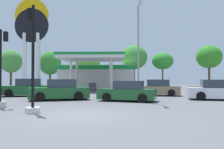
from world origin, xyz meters
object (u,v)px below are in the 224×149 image
object	(u,v)px
car_2	(157,88)
traffic_signal_0	(1,79)
car_1	(60,90)
car_5	(28,88)
station_pole_sign	(32,32)
tree_2	(89,64)
car_4	(127,92)
car_6	(211,88)
tree_4	(163,61)
traffic_signal_1	(32,79)
corner_streetlamp	(139,44)
tree_0	(11,61)
tree_1	(50,63)
car_3	(218,91)
tree_3	(134,57)
tree_5	(209,57)

from	to	relation	value
car_2	traffic_signal_0	size ratio (longest dim) A/B	1.02
car_1	car_5	world-z (taller)	car_5
station_pole_sign	tree_2	distance (m)	12.73
car_4	car_6	bearing A→B (deg)	37.11
car_2	tree_4	xyz separation A→B (m)	(4.16, 17.79, 4.00)
traffic_signal_1	corner_streetlamp	bearing A→B (deg)	40.79
tree_0	tree_2	xyz separation A→B (m)	(13.60, 1.05, -0.41)
corner_streetlamp	traffic_signal_0	bearing A→B (deg)	-161.01
traffic_signal_1	tree_1	size ratio (longest dim) A/B	0.81
car_4	car_6	xyz separation A→B (m)	(8.88, 6.72, -0.02)
car_3	car_6	xyz separation A→B (m)	(1.82, 5.66, -0.05)
station_pole_sign	tree_1	xyz separation A→B (m)	(-0.48, 9.70, -3.55)
tree_3	corner_streetlamp	bearing A→B (deg)	-93.45
tree_0	tree_1	xyz separation A→B (m)	(6.85, 0.29, -0.29)
car_2	tree_1	size ratio (longest dim) A/B	0.72
tree_0	tree_3	xyz separation A→B (m)	(21.62, -0.62, 0.61)
car_2	tree_0	world-z (taller)	tree_0
traffic_signal_1	car_1	bearing A→B (deg)	93.44
car_1	tree_1	bearing A→B (deg)	108.87
car_1	car_6	size ratio (longest dim) A/B	1.17
station_pole_sign	tree_3	world-z (taller)	station_pole_sign
car_5	traffic_signal_1	bearing A→B (deg)	-66.62
tree_4	tree_5	bearing A→B (deg)	-10.99
car_2	car_3	distance (m)	5.77
car_5	tree_4	xyz separation A→B (m)	(16.50, 18.60, 3.96)
car_4	tree_0	distance (m)	29.84
traffic_signal_1	tree_4	xyz separation A→B (m)	(12.08, 28.82, 3.05)
car_1	car_2	distance (m)	9.44
tree_1	tree_2	xyz separation A→B (m)	(6.76, 0.76, -0.11)
station_pole_sign	traffic_signal_1	size ratio (longest dim) A/B	2.36
car_2	tree_0	size ratio (longest dim) A/B	0.69
traffic_signal_1	car_4	bearing A→B (deg)	50.17
car_1	tree_2	size ratio (longest dim) A/B	0.78
tree_2	car_1	bearing A→B (deg)	-88.28
car_3	traffic_signal_1	distance (m)	13.77
tree_4	tree_0	bearing A→B (deg)	-178.30
car_5	traffic_signal_1	world-z (taller)	traffic_signal_1
tree_3	tree_2	bearing A→B (deg)	168.24
tree_0	tree_3	bearing A→B (deg)	-1.64
car_6	traffic_signal_0	distance (m)	19.46
tree_0	car_4	bearing A→B (deg)	-48.72
car_5	car_6	world-z (taller)	car_5
car_5	traffic_signal_0	world-z (taller)	traffic_signal_0
car_3	corner_streetlamp	bearing A→B (deg)	-162.09
car_3	traffic_signal_1	size ratio (longest dim) A/B	0.90
station_pole_sign	car_6	world-z (taller)	station_pole_sign
tree_0	car_5	bearing A→B (deg)	-60.06
car_3	tree_2	bearing A→B (deg)	120.28
car_2	car_6	xyz separation A→B (m)	(5.79, 1.48, -0.05)
station_pole_sign	car_1	xyz separation A→B (m)	(6.95, -12.04, -7.17)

